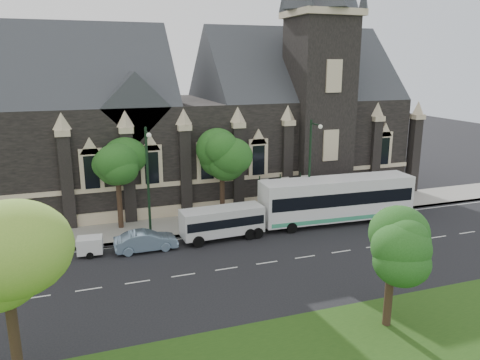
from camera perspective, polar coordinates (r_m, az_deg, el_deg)
name	(u,v)px	position (r m, az deg, el deg)	size (l,w,h in m)	color
ground	(226,269)	(32.43, -1.68, -10.81)	(160.00, 160.00, 0.00)	black
sidewalk	(193,224)	(40.90, -5.77, -5.36)	(80.00, 5.00, 0.15)	gray
museum	(218,117)	(49.17, -2.77, 7.69)	(40.00, 17.70, 29.90)	black
tree_park_near	(10,251)	(20.78, -26.28, -7.84)	(4.42, 4.42, 8.56)	black
tree_park_east	(394,242)	(25.68, 18.29, -7.27)	(3.40, 3.40, 6.28)	black
tree_walk_right	(223,154)	(41.35, -2.04, 3.17)	(4.08, 4.08, 7.80)	black
tree_walk_left	(119,162)	(39.66, -14.55, 2.13)	(3.91, 3.91, 7.64)	black
street_lamp_near	(311,165)	(40.80, 8.66, 1.85)	(0.36, 1.88, 9.00)	black
street_lamp_mid	(148,178)	(36.49, -11.17, 0.29)	(0.36, 1.88, 9.00)	black
banner_flag_left	(262,193)	(41.59, 2.76, -1.64)	(0.90, 0.10, 4.00)	black
banner_flag_center	(283,191)	(42.36, 5.27, -1.39)	(0.90, 0.10, 4.00)	black
banner_flag_right	(303,189)	(43.21, 7.68, -1.15)	(0.90, 0.10, 4.00)	black
tour_coach	(337,199)	(41.56, 11.78, -2.26)	(13.80, 3.69, 3.99)	white
shuttle_bus	(222,221)	(37.16, -2.16, -5.03)	(6.68, 2.61, 2.54)	silver
box_trailer	(90,245)	(35.95, -17.88, -7.60)	(2.64, 1.55, 1.38)	silver
sedan	(146,241)	(35.78, -11.44, -7.31)	(1.62, 4.64, 1.53)	#7B97B2
car_far_red	(30,251)	(36.61, -24.36, -7.91)	(1.71, 4.24, 1.44)	maroon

